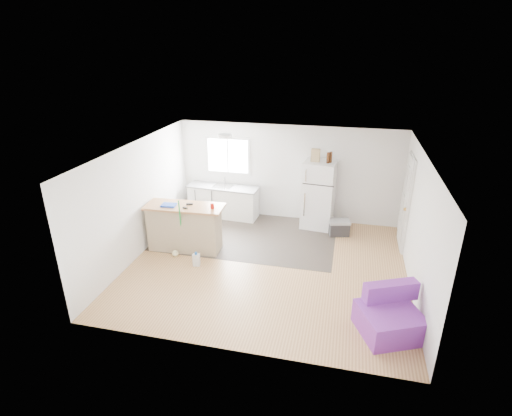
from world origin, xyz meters
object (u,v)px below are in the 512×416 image
at_px(peninsula, 185,227).
at_px(bottle_left, 328,158).
at_px(purple_seat, 389,317).
at_px(blue_tray, 169,205).
at_px(refrigerator, 318,195).
at_px(red_cup, 212,206).
at_px(cooler, 339,227).
at_px(mop, 177,246).
at_px(bottle_right, 331,157).
at_px(cleaner_jug, 196,260).
at_px(cardboard_box, 316,155).
at_px(kitchen_cabinets, 224,201).

distance_m(peninsula, bottle_left, 3.59).
height_order(purple_seat, bottle_left, bottle_left).
relative_size(purple_seat, blue_tray, 3.81).
bearing_deg(refrigerator, red_cup, -132.01).
distance_m(cooler, red_cup, 3.12).
height_order(refrigerator, cooler, refrigerator).
relative_size(red_cup, bottle_left, 0.48).
bearing_deg(purple_seat, red_cup, 128.51).
distance_m(refrigerator, mop, 3.57).
bearing_deg(bottle_right, cleaner_jug, -134.97).
distance_m(cooler, mop, 3.77).
distance_m(refrigerator, cardboard_box, 0.98).
bearing_deg(blue_tray, bottle_left, 30.17).
distance_m(purple_seat, red_cup, 4.02).
height_order(purple_seat, cleaner_jug, purple_seat).
bearing_deg(blue_tray, purple_seat, -21.34).
distance_m(red_cup, bottle_left, 2.91).
relative_size(kitchen_cabinets, bottle_right, 7.45).
xyz_separation_m(blue_tray, bottle_right, (3.21, 1.89, 0.73)).
bearing_deg(kitchen_cabinets, mop, -94.38).
distance_m(red_cup, blue_tray, 0.95).
height_order(kitchen_cabinets, cooler, kitchen_cabinets).
relative_size(refrigerator, cleaner_jug, 5.36).
bearing_deg(peninsula, mop, -102.51).
height_order(kitchen_cabinets, cardboard_box, cardboard_box).
xyz_separation_m(peninsula, bottle_right, (2.93, 1.80, 1.26)).
height_order(peninsula, blue_tray, blue_tray).
bearing_deg(kitchen_cabinets, bottle_right, 1.76).
bearing_deg(red_cup, purple_seat, -27.35).
bearing_deg(cardboard_box, refrigerator, 15.35).
xyz_separation_m(mop, bottle_left, (2.93, 2.09, 1.54)).
xyz_separation_m(peninsula, bottle_left, (2.87, 1.75, 1.26)).
relative_size(refrigerator, red_cup, 13.75).
xyz_separation_m(purple_seat, bottle_right, (-1.23, 3.62, 1.51)).
distance_m(refrigerator, red_cup, 2.77).
xyz_separation_m(purple_seat, mop, (-4.21, 1.48, -0.03)).
bearing_deg(cardboard_box, purple_seat, -66.52).
distance_m(red_cup, cardboard_box, 2.74).
bearing_deg(blue_tray, bottle_right, 30.49).
relative_size(peninsula, mop, 1.29).
distance_m(kitchen_cabinets, cleaner_jug, 2.57).
relative_size(peninsula, cooler, 3.11).
height_order(purple_seat, bottle_right, bottle_right).
xyz_separation_m(kitchen_cabinets, bottle_right, (2.65, -0.11, 1.36)).
bearing_deg(bottle_left, kitchen_cabinets, 176.41).
relative_size(kitchen_cabinets, cooler, 3.41).
distance_m(cleaner_jug, mop, 0.63).
height_order(kitchen_cabinets, cleaner_jug, kitchen_cabinets).
bearing_deg(bottle_left, refrigerator, 152.25).
bearing_deg(cardboard_box, blue_tray, -146.57).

